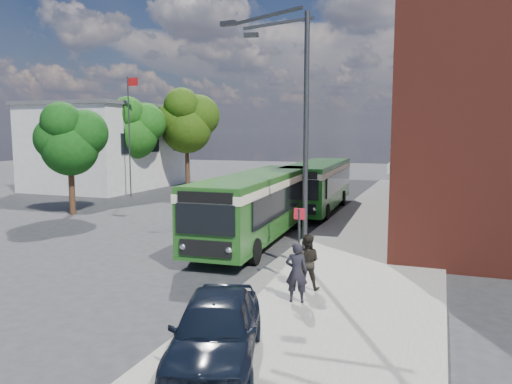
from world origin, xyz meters
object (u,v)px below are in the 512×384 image
at_px(bus_front, 258,200).
at_px(parked_car, 216,329).
at_px(street_lamp, 296,135).
at_px(bus_rear, 318,182).

distance_m(bus_front, parked_car, 12.61).
bearing_deg(parked_car, street_lamp, 77.57).
relative_size(street_lamp, bus_rear, 0.78).
bearing_deg(bus_rear, street_lamp, -80.05).
height_order(bus_front, parked_car, bus_front).
relative_size(street_lamp, parked_car, 2.09).
relative_size(street_lamp, bus_front, 0.74).
distance_m(bus_rear, parked_car, 21.60).
xyz_separation_m(street_lamp, bus_rear, (-2.31, 13.16, -2.96)).
bearing_deg(parked_car, bus_rear, 80.80).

